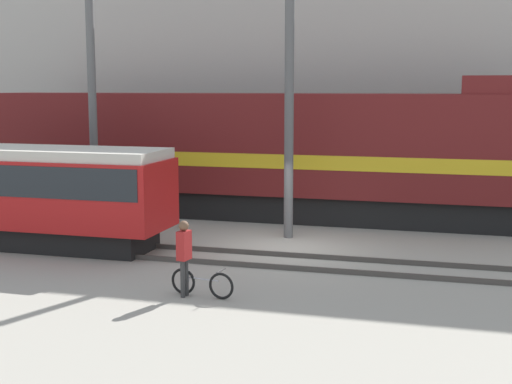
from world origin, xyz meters
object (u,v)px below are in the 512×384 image
object	(u,v)px
streetcar	(25,190)
bicycle	(202,283)
utility_pole_center	(289,101)
person	(184,250)
freight_locomotive	(256,152)
utility_pole_left	(92,83)

from	to	relation	value
streetcar	bicycle	world-z (taller)	streetcar
bicycle	utility_pole_center	bearing A→B (deg)	86.57
person	utility_pole_center	world-z (taller)	utility_pole_center
streetcar	utility_pole_center	distance (m)	8.57
streetcar	utility_pole_center	world-z (taller)	utility_pole_center
freight_locomotive	bicycle	world-z (taller)	freight_locomotive
utility_pole_left	streetcar	bearing A→B (deg)	-99.35
freight_locomotive	person	xyz separation A→B (m)	(1.23, -10.40, -1.31)
streetcar	person	distance (m)	7.61
bicycle	utility_pole_center	world-z (taller)	utility_pole_center
utility_pole_left	bicycle	bearing A→B (deg)	-47.11
streetcar	utility_pole_left	bearing A→B (deg)	80.65
freight_locomotive	utility_pole_left	bearing A→B (deg)	-145.26
freight_locomotive	utility_pole_left	distance (m)	6.40
utility_pole_left	person	bearing A→B (deg)	-49.28
utility_pole_center	utility_pole_left	bearing A→B (deg)	180.00
freight_locomotive	person	world-z (taller)	freight_locomotive
streetcar	bicycle	bearing A→B (deg)	-27.20
streetcar	utility_pole_left	world-z (taller)	utility_pole_left
bicycle	streetcar	bearing A→B (deg)	152.80
streetcar	bicycle	xyz separation A→B (m)	(7.01, -3.60, -1.41)
bicycle	person	bearing A→B (deg)	-166.93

